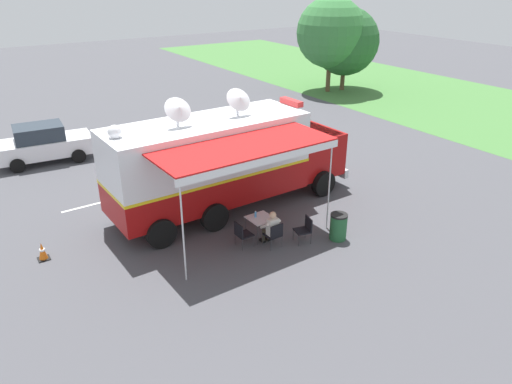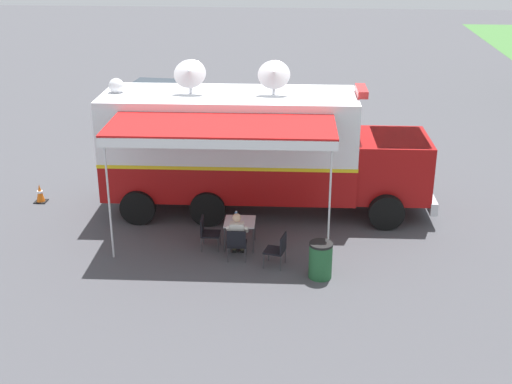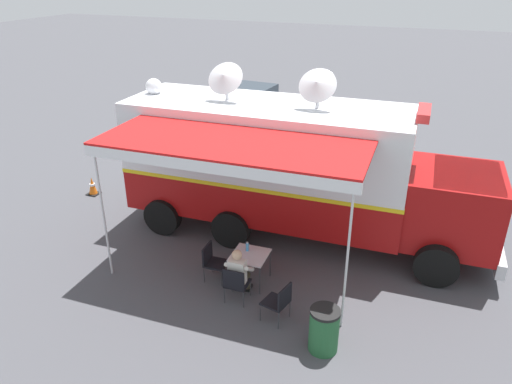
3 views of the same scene
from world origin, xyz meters
name	(u,v)px [view 3 (image 3 of 3)]	position (x,y,z in m)	size (l,w,h in m)	color
ground_plane	(266,227)	(0.00, 0.00, 0.00)	(100.00, 100.00, 0.00)	#47474C
lot_stripe	(236,175)	(-3.06, -2.27, 0.00)	(0.12, 4.80, 0.01)	silver
command_truck	(294,166)	(0.01, 0.75, 1.95)	(5.11, 9.57, 4.53)	#9E0F0F
folding_table	(250,257)	(2.55, 0.55, 0.67)	(0.83, 0.83, 0.73)	silver
water_bottle	(247,247)	(2.41, 0.44, 0.83)	(0.07, 0.07, 0.22)	#4C99D8
folding_chair_at_table	(236,282)	(3.35, 0.56, 0.51)	(0.50, 0.50, 0.87)	black
folding_chair_beside_table	(212,259)	(2.74, -0.30, 0.51)	(0.50, 0.50, 0.87)	black
folding_chair_spare_by_truck	(280,300)	(3.58, 1.62, 0.51)	(0.58, 0.58, 0.87)	black
seated_responder	(239,272)	(3.16, 0.55, 0.65)	(0.67, 0.56, 1.25)	silver
trash_bin	(324,330)	(4.03, 2.66, 0.46)	(0.57, 0.57, 0.91)	#235B33
traffic_cone	(92,186)	(0.03, -5.87, 0.28)	(0.36, 0.36, 0.58)	black
car_behind_truck	(252,105)	(-8.87, -4.00, 0.88)	(2.28, 4.33, 1.76)	silver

